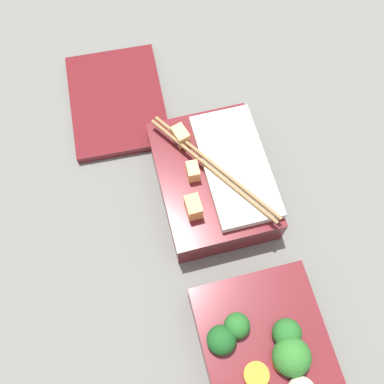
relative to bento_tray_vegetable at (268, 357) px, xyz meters
name	(u,v)px	position (x,y,z in m)	size (l,w,h in m)	color
ground_plane	(242,263)	(0.12, -0.01, -0.03)	(3.00, 3.00, 0.00)	slate
bento_tray_vegetable	(268,357)	(0.00, 0.00, 0.00)	(0.19, 0.14, 0.08)	maroon
bento_tray_rice	(214,179)	(0.23, 0.00, 0.00)	(0.19, 0.14, 0.08)	maroon
bento_lid	(117,101)	(0.40, 0.10, -0.02)	(0.18, 0.14, 0.01)	maroon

